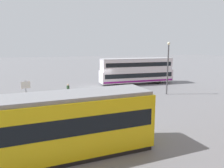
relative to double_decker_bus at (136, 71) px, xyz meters
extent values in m
plane|color=slate|center=(5.43, 1.08, -1.96)|extent=(160.00, 160.00, 0.00)
cube|color=silver|center=(-0.01, 0.00, -0.74)|extent=(11.07, 2.46, 1.74)
cube|color=silver|center=(-0.01, 0.00, 0.96)|extent=(10.74, 2.36, 1.65)
cube|color=black|center=(-0.01, 0.00, -0.53)|extent=(10.52, 2.49, 0.64)
cube|color=black|center=(-0.01, 0.00, 1.04)|extent=(10.19, 2.39, 0.60)
cube|color=#8C198C|center=(-0.01, 0.00, -1.36)|extent=(10.85, 2.50, 0.24)
cube|color=#B2B2B7|center=(-0.01, 0.00, 1.83)|extent=(10.74, 2.36, 0.10)
cylinder|color=black|center=(3.43, 0.00, -1.46)|extent=(1.00, 2.41, 1.00)
cylinder|color=black|center=(-3.05, 0.00, -1.46)|extent=(1.00, 2.41, 1.00)
cube|color=yellow|center=(13.61, 19.05, -0.24)|extent=(12.25, 3.64, 2.94)
cube|color=black|center=(13.61, 19.05, 0.05)|extent=(11.77, 3.62, 0.90)
cube|color=gray|center=(13.61, 19.05, 1.32)|extent=(11.99, 3.41, 0.20)
cube|color=black|center=(13.61, 19.05, -1.84)|extent=(11.99, 3.49, 0.25)
cylinder|color=black|center=(10.73, 5.93, -1.57)|extent=(0.14, 0.14, 0.79)
cylinder|color=black|center=(10.83, 6.13, -1.57)|extent=(0.14, 0.14, 0.79)
cylinder|color=#335938|center=(10.78, 6.03, -0.87)|extent=(0.43, 0.43, 0.61)
sphere|color=beige|center=(10.78, 6.03, -0.46)|extent=(0.21, 0.21, 0.21)
cylinder|color=#33384C|center=(4.39, 10.11, -1.58)|extent=(0.14, 0.14, 0.77)
cylinder|color=#33384C|center=(4.36, 9.90, -1.58)|extent=(0.14, 0.14, 0.77)
cylinder|color=maroon|center=(4.38, 10.01, -0.89)|extent=(0.36, 0.36, 0.60)
sphere|color=#8C6647|center=(4.38, 10.01, -0.49)|extent=(0.21, 0.21, 0.21)
cube|color=gray|center=(11.21, 6.82, -0.91)|extent=(8.34, 1.25, 0.06)
cube|color=gray|center=(11.21, 6.82, -1.41)|extent=(8.34, 1.25, 0.06)
cylinder|color=gray|center=(7.04, 6.23, -1.44)|extent=(0.07, 0.07, 1.05)
cylinder|color=gray|center=(11.21, 6.82, -1.44)|extent=(0.07, 0.07, 1.05)
cylinder|color=gray|center=(15.38, 7.42, -1.44)|extent=(0.07, 0.07, 1.05)
cylinder|color=slate|center=(15.06, 6.94, -0.79)|extent=(0.10, 0.10, 2.34)
cube|color=white|center=(15.05, 6.98, -0.07)|extent=(0.89, 0.31, 0.70)
cylinder|color=#4C4C51|center=(-0.67, 7.56, 0.96)|extent=(0.16, 0.16, 5.84)
sphere|color=#F2EFCC|center=(-0.67, 7.56, 4.03)|extent=(0.36, 0.36, 0.36)
camera|label=1|loc=(13.17, 30.16, 3.94)|focal=35.25mm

